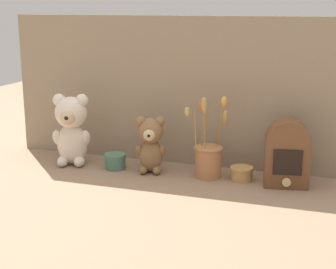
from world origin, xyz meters
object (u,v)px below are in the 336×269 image
object	(u,v)px
decorative_tin_tall	(242,173)
decorative_tin_short	(115,161)
flower_vase	(208,155)
teddy_bear_large	(71,128)
vintage_radio	(287,153)
teddy_bear_medium	(151,143)

from	to	relation	value
decorative_tin_tall	decorative_tin_short	world-z (taller)	decorative_tin_short
flower_vase	decorative_tin_tall	distance (m)	0.14
teddy_bear_large	decorative_tin_tall	world-z (taller)	teddy_bear_large
decorative_tin_tall	decorative_tin_short	distance (m)	0.52
flower_vase	vintage_radio	distance (m)	0.30
teddy_bear_large	flower_vase	bearing A→B (deg)	1.78
teddy_bear_large	vintage_radio	bearing A→B (deg)	0.97
flower_vase	teddy_bear_medium	bearing A→B (deg)	-176.51
decorative_tin_short	vintage_radio	bearing A→B (deg)	1.19
teddy_bear_large	decorative_tin_short	size ratio (longest dim) A/B	3.28
teddy_bear_medium	vintage_radio	world-z (taller)	vintage_radio
flower_vase	decorative_tin_tall	xyz separation A→B (m)	(0.13, 0.01, -0.06)
vintage_radio	flower_vase	bearing A→B (deg)	179.39
vintage_radio	decorative_tin_short	distance (m)	0.69
teddy_bear_large	decorative_tin_short	distance (m)	0.23
decorative_tin_tall	decorative_tin_short	bearing A→B (deg)	-177.46
teddy_bear_medium	decorative_tin_short	distance (m)	0.18
decorative_tin_short	teddy_bear_large	bearing A→B (deg)	-179.81
vintage_radio	decorative_tin_tall	bearing A→B (deg)	176.98
flower_vase	vintage_radio	world-z (taller)	flower_vase
vintage_radio	teddy_bear_large	bearing A→B (deg)	-179.03
teddy_bear_large	decorative_tin_short	bearing A→B (deg)	0.19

